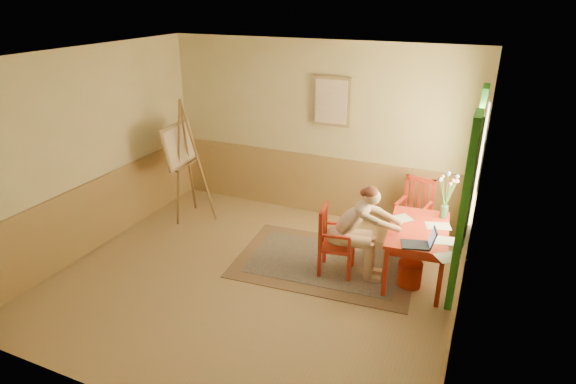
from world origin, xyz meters
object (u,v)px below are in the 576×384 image
at_px(table, 418,234).
at_px(figure, 356,227).
at_px(chair_left, 334,241).
at_px(chair_back, 414,213).
at_px(laptop, 421,242).
at_px(easel, 182,149).

bearing_deg(table, figure, -160.12).
bearing_deg(chair_left, chair_back, 55.38).
xyz_separation_m(laptop, easel, (-3.86, 0.81, 0.39)).
bearing_deg(table, easel, 174.53).
height_order(chair_left, figure, figure).
relative_size(table, chair_back, 1.26).
height_order(chair_left, easel, easel).
relative_size(chair_left, laptop, 2.19).
bearing_deg(easel, figure, -11.63).
height_order(chair_back, figure, figure).
xyz_separation_m(chair_back, easel, (-3.57, -0.53, 0.66)).
bearing_deg(laptop, figure, 167.26).
bearing_deg(chair_left, figure, 5.65).
relative_size(chair_left, figure, 0.73).
bearing_deg(laptop, table, 101.55).
bearing_deg(chair_left, laptop, -8.13).
xyz_separation_m(table, easel, (-3.76, 0.36, 0.53)).
bearing_deg(chair_back, easel, -171.50).
relative_size(chair_left, chair_back, 0.93).
bearing_deg(chair_back, chair_left, -124.62).
distance_m(chair_back, figure, 1.29).
xyz_separation_m(chair_back, laptop, (0.29, -1.34, 0.27)).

